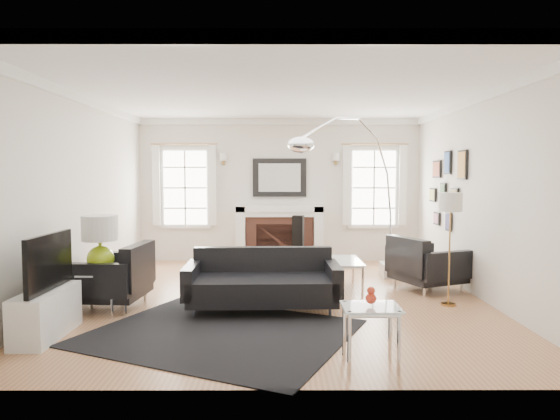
{
  "coord_description": "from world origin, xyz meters",
  "views": [
    {
      "loc": [
        -0.01,
        -6.83,
        1.7
      ],
      "look_at": [
        0.0,
        0.3,
        1.2
      ],
      "focal_mm": 32.0,
      "sensor_mm": 36.0,
      "label": 1
    }
  ],
  "objects_px": {
    "coffee_table": "(328,262)",
    "arc_floor_lamp": "(350,192)",
    "armchair_right": "(424,265)",
    "armchair_left": "(114,278)",
    "fireplace": "(280,235)",
    "gourd_lamp": "(100,240)",
    "sofa": "(263,283)"
  },
  "relations": [
    {
      "from": "armchair_right",
      "to": "arc_floor_lamp",
      "type": "height_order",
      "value": "arc_floor_lamp"
    },
    {
      "from": "fireplace",
      "to": "gourd_lamp",
      "type": "xyz_separation_m",
      "value": [
        -2.2,
        -3.57,
        0.37
      ]
    },
    {
      "from": "sofa",
      "to": "coffee_table",
      "type": "relative_size",
      "value": 1.98
    },
    {
      "from": "coffee_table",
      "to": "fireplace",
      "type": "bearing_deg",
      "value": 107.75
    },
    {
      "from": "armchair_right",
      "to": "fireplace",
      "type": "bearing_deg",
      "value": 132.54
    },
    {
      "from": "armchair_left",
      "to": "arc_floor_lamp",
      "type": "bearing_deg",
      "value": 21.8
    },
    {
      "from": "armchair_right",
      "to": "gourd_lamp",
      "type": "relative_size",
      "value": 1.77
    },
    {
      "from": "armchair_left",
      "to": "coffee_table",
      "type": "bearing_deg",
      "value": 20.27
    },
    {
      "from": "fireplace",
      "to": "gourd_lamp",
      "type": "distance_m",
      "value": 4.21
    },
    {
      "from": "coffee_table",
      "to": "gourd_lamp",
      "type": "bearing_deg",
      "value": -155.67
    },
    {
      "from": "fireplace",
      "to": "armchair_right",
      "type": "distance_m",
      "value": 3.17
    },
    {
      "from": "armchair_right",
      "to": "arc_floor_lamp",
      "type": "bearing_deg",
      "value": 163.93
    },
    {
      "from": "gourd_lamp",
      "to": "arc_floor_lamp",
      "type": "relative_size",
      "value": 0.26
    },
    {
      "from": "armchair_left",
      "to": "coffee_table",
      "type": "height_order",
      "value": "armchair_left"
    },
    {
      "from": "fireplace",
      "to": "armchair_right",
      "type": "bearing_deg",
      "value": -47.46
    },
    {
      "from": "fireplace",
      "to": "sofa",
      "type": "height_order",
      "value": "fireplace"
    },
    {
      "from": "armchair_right",
      "to": "gourd_lamp",
      "type": "xyz_separation_m",
      "value": [
        -4.34,
        -1.24,
        0.54
      ]
    },
    {
      "from": "armchair_right",
      "to": "arc_floor_lamp",
      "type": "relative_size",
      "value": 0.46
    },
    {
      "from": "fireplace",
      "to": "arc_floor_lamp",
      "type": "bearing_deg",
      "value": -62.15
    },
    {
      "from": "coffee_table",
      "to": "sofa",
      "type": "bearing_deg",
      "value": -128.69
    },
    {
      "from": "armchair_left",
      "to": "sofa",
      "type": "bearing_deg",
      "value": -3.54
    },
    {
      "from": "sofa",
      "to": "arc_floor_lamp",
      "type": "bearing_deg",
      "value": 47.37
    },
    {
      "from": "fireplace",
      "to": "armchair_left",
      "type": "xyz_separation_m",
      "value": [
        -2.13,
        -3.3,
        -0.16
      ]
    },
    {
      "from": "fireplace",
      "to": "sofa",
      "type": "distance_m",
      "value": 3.43
    },
    {
      "from": "armchair_left",
      "to": "gourd_lamp",
      "type": "relative_size",
      "value": 1.54
    },
    {
      "from": "coffee_table",
      "to": "arc_floor_lamp",
      "type": "height_order",
      "value": "arc_floor_lamp"
    },
    {
      "from": "armchair_right",
      "to": "armchair_left",
      "type": "bearing_deg",
      "value": -167.18
    },
    {
      "from": "coffee_table",
      "to": "gourd_lamp",
      "type": "distance_m",
      "value": 3.24
    },
    {
      "from": "sofa",
      "to": "armchair_right",
      "type": "relative_size",
      "value": 1.57
    },
    {
      "from": "armchair_right",
      "to": "arc_floor_lamp",
      "type": "xyz_separation_m",
      "value": [
        -1.07,
        0.31,
        1.08
      ]
    },
    {
      "from": "fireplace",
      "to": "coffee_table",
      "type": "xyz_separation_m",
      "value": [
        0.72,
        -2.25,
        -0.14
      ]
    },
    {
      "from": "fireplace",
      "to": "armchair_left",
      "type": "relative_size",
      "value": 1.58
    }
  ]
}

